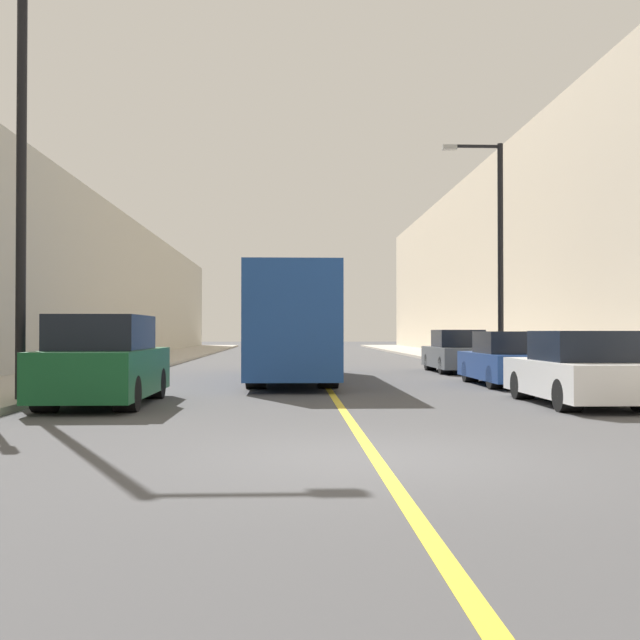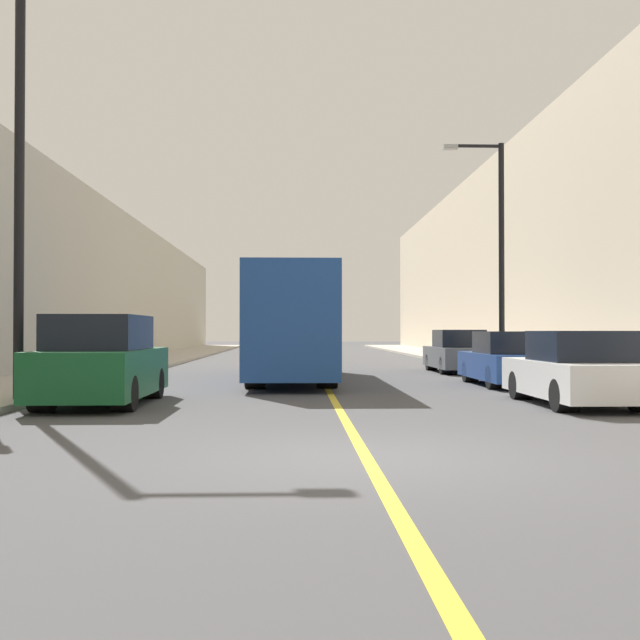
% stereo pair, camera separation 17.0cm
% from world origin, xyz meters
% --- Properties ---
extents(ground_plane, '(200.00, 200.00, 0.00)m').
position_xyz_m(ground_plane, '(0.00, 0.00, 0.00)').
color(ground_plane, '#474749').
extents(sidewalk_left, '(3.63, 72.00, 0.14)m').
position_xyz_m(sidewalk_left, '(-7.94, 30.00, 0.07)').
color(sidewalk_left, '#B2AA9E').
rests_on(sidewalk_left, ground).
extents(sidewalk_right, '(3.63, 72.00, 0.14)m').
position_xyz_m(sidewalk_right, '(7.94, 30.00, 0.07)').
color(sidewalk_right, '#B2AA9E').
rests_on(sidewalk_right, ground).
extents(building_row_left, '(4.00, 72.00, 7.78)m').
position_xyz_m(building_row_left, '(-11.75, 30.00, 3.89)').
color(building_row_left, '#B7B2A3').
rests_on(building_row_left, ground).
extents(building_row_right, '(4.00, 72.00, 10.96)m').
position_xyz_m(building_row_right, '(11.75, 30.00, 5.48)').
color(building_row_right, beige).
rests_on(building_row_right, ground).
extents(road_center_line, '(0.16, 72.00, 0.01)m').
position_xyz_m(road_center_line, '(0.00, 30.00, 0.00)').
color(road_center_line, gold).
rests_on(road_center_line, ground).
extents(bus, '(2.42, 10.82, 3.25)m').
position_xyz_m(bus, '(-0.95, 14.20, 1.74)').
color(bus, '#1E4793').
rests_on(bus, ground).
extents(parked_suv_left, '(1.92, 4.51, 1.83)m').
position_xyz_m(parked_suv_left, '(-4.80, 6.56, 0.85)').
color(parked_suv_left, '#145128').
rests_on(parked_suv_left, ground).
extents(car_right_near, '(1.88, 4.31, 1.51)m').
position_xyz_m(car_right_near, '(4.90, 6.15, 0.68)').
color(car_right_near, silver).
rests_on(car_right_near, ground).
extents(car_right_mid, '(1.81, 4.45, 1.50)m').
position_xyz_m(car_right_mid, '(5.05, 11.65, 0.68)').
color(car_right_mid, navy).
rests_on(car_right_mid, ground).
extents(car_right_far, '(1.79, 4.42, 1.56)m').
position_xyz_m(car_right_far, '(5.11, 18.33, 0.70)').
color(car_right_far, '#51565B').
rests_on(car_right_far, ground).
extents(street_lamp_left, '(2.15, 0.24, 8.44)m').
position_xyz_m(street_lamp_left, '(-6.27, 6.39, 4.85)').
color(street_lamp_left, black).
rests_on(street_lamp_left, sidewalk_left).
extents(street_lamp_right, '(2.15, 0.24, 8.00)m').
position_xyz_m(street_lamp_right, '(6.27, 17.18, 4.62)').
color(street_lamp_right, black).
rests_on(street_lamp_right, sidewalk_right).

